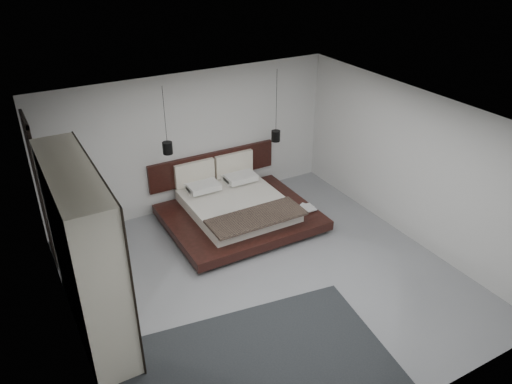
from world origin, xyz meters
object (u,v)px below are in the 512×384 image
bed (237,208)px  rug (262,375)px  lattice_screen (41,191)px  pendant_left (168,148)px  pendant_right (276,136)px  wardrobe (85,252)px

bed → rug: (-1.49, -3.61, -0.28)m
lattice_screen → pendant_left: size_ratio=2.06×
pendant_right → rug: size_ratio=0.42×
pendant_left → rug: (-0.34, -4.05, -1.65)m
lattice_screen → wardrobe: bearing=-83.2°
rug → wardrobe: bearing=128.5°
bed → pendant_right: (1.15, 0.44, 1.15)m
wardrobe → rug: 2.91m
lattice_screen → rug: bearing=-65.6°
lattice_screen → bed: 3.57m
bed → pendant_left: size_ratio=2.22×
pendant_left → wardrobe: (-1.98, -2.00, -0.39)m
pendant_right → wardrobe: (-4.27, -2.00, -0.17)m
pendant_right → pendant_left: bearing=180.0°
bed → pendant_left: 1.84m
pendant_left → pendant_right: size_ratio=0.85×
pendant_left → pendant_right: bearing=0.0°
pendant_right → rug: 5.04m
lattice_screen → bed: bearing=-9.1°
lattice_screen → wardrobe: lattice_screen is taller
pendant_left → bed: bearing=-21.1°
rug → pendant_right: bearing=56.9°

